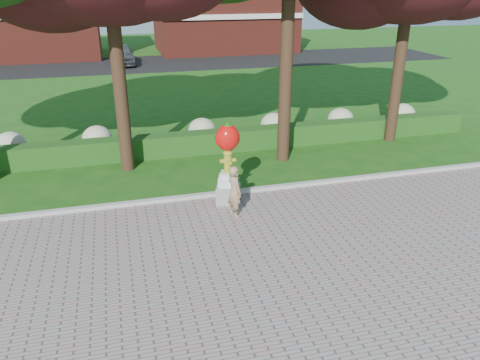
{
  "coord_description": "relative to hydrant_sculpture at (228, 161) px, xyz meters",
  "views": [
    {
      "loc": [
        -2.15,
        -9.55,
        6.06
      ],
      "look_at": [
        0.68,
        1.0,
        1.36
      ],
      "focal_mm": 35.0,
      "sensor_mm": 36.0,
      "label": 1
    }
  ],
  "objects": [
    {
      "name": "street",
      "position": [
        -0.73,
        25.5,
        -1.31
      ],
      "size": [
        50.0,
        8.0,
        0.02
      ],
      "primitive_type": "cube",
      "color": "black",
      "rests_on": "ground"
    },
    {
      "name": "building_right",
      "position": [
        7.27,
        31.5,
        1.88
      ],
      "size": [
        12.0,
        8.0,
        6.4
      ],
      "primitive_type": "cube",
      "color": "maroon",
      "rests_on": "ground"
    },
    {
      "name": "building_left",
      "position": [
        -10.73,
        31.5,
        2.18
      ],
      "size": [
        14.0,
        8.0,
        7.0
      ],
      "primitive_type": "cube",
      "color": "maroon",
      "rests_on": "ground"
    },
    {
      "name": "hydrangea_row",
      "position": [
        -0.16,
        5.5,
        -0.77
      ],
      "size": [
        20.1,
        1.1,
        0.99
      ],
      "color": "#C2BF94",
      "rests_on": "ground"
    },
    {
      "name": "woman",
      "position": [
        -0.04,
        -0.89,
        -0.55
      ],
      "size": [
        0.5,
        0.62,
        1.47
      ],
      "primitive_type": "imported",
      "rotation": [
        0.0,
        0.0,
        1.88
      ],
      "color": "#A37E5D",
      "rests_on": "walkway"
    },
    {
      "name": "lawn_hedge",
      "position": [
        -0.73,
        4.5,
        -0.92
      ],
      "size": [
        24.0,
        0.7,
        0.8
      ],
      "primitive_type": "cube",
      "color": "#1A4D16",
      "rests_on": "ground"
    },
    {
      "name": "parked_car",
      "position": [
        -2.13,
        25.59,
        -0.55
      ],
      "size": [
        1.99,
        4.52,
        1.51
      ],
      "primitive_type": "imported",
      "rotation": [
        0.0,
        0.0,
        0.05
      ],
      "color": "#464A4F",
      "rests_on": "street"
    },
    {
      "name": "ground",
      "position": [
        -0.73,
        -2.5,
        -1.32
      ],
      "size": [
        100.0,
        100.0,
        0.0
      ],
      "primitive_type": "plane",
      "color": "#1A4F13",
      "rests_on": "ground"
    },
    {
      "name": "hydrant_sculpture",
      "position": [
        0.0,
        0.0,
        0.0
      ],
      "size": [
        0.84,
        0.84,
        2.42
      ],
      "rotation": [
        0.0,
        0.0,
        -0.34
      ],
      "color": "gray",
      "rests_on": "walkway"
    },
    {
      "name": "curb",
      "position": [
        -0.73,
        0.5,
        -1.25
      ],
      "size": [
        40.0,
        0.18,
        0.15
      ],
      "primitive_type": "cube",
      "color": "#ADADA5",
      "rests_on": "ground"
    }
  ]
}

